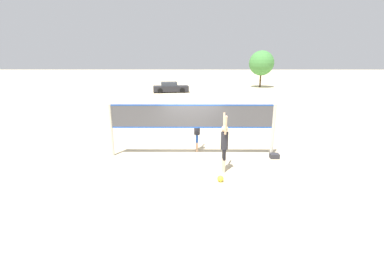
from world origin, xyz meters
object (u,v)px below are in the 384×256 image
at_px(tree_left_cluster, 261,63).
at_px(parked_car_near, 171,88).
at_px(volleyball_net, 192,121).
at_px(volleyball, 220,179).
at_px(player_spiker, 224,142).
at_px(player_blocker, 197,130).
at_px(gear_bag, 274,156).

bearing_deg(tree_left_cluster, parked_car_near, -154.56).
xyz_separation_m(volleyball_net, volleyball, (1.03, -2.56, -1.49)).
xyz_separation_m(volleyball_net, parked_car_near, (-2.96, 23.09, -0.99)).
relative_size(parked_car_near, tree_left_cluster, 0.86).
xyz_separation_m(volleyball_net, player_spiker, (1.23, -1.70, -0.39)).
bearing_deg(player_blocker, tree_left_cluster, 160.49).
bearing_deg(gear_bag, tree_left_cluster, 77.10).
bearing_deg(tree_left_cluster, volleyball_net, -109.53).
distance_m(volleyball_net, player_blocker, 0.85).
xyz_separation_m(volleyball, tree_left_cluster, (9.43, 32.03, 3.55)).
bearing_deg(tree_left_cluster, volleyball, -106.40).
bearing_deg(tree_left_cluster, gear_bag, -102.90).
relative_size(volleyball_net, parked_car_near, 1.52).
distance_m(player_blocker, parked_car_near, 22.71).
height_order(volleyball_net, player_blocker, volleyball_net).
distance_m(volleyball_net, volleyball, 3.14).
relative_size(volleyball_net, tree_left_cluster, 1.32).
xyz_separation_m(player_spiker, player_blocker, (-1.00, 2.31, -0.16)).
bearing_deg(gear_bag, player_blocker, 165.04).
xyz_separation_m(gear_bag, tree_left_cluster, (6.82, 29.77, 3.56)).
relative_size(volleyball, parked_car_near, 0.05).
relative_size(volleyball_net, player_spiker, 3.19).
height_order(player_blocker, gear_bag, player_blocker).
height_order(player_spiker, volleyball, player_spiker).
bearing_deg(player_spiker, volleyball_net, 36.03).
distance_m(player_blocker, tree_left_cluster, 30.73).
height_order(volleyball_net, tree_left_cluster, tree_left_cluster).
xyz_separation_m(player_spiker, parked_car_near, (-4.19, 24.79, -0.60)).
xyz_separation_m(player_spiker, gear_bag, (2.40, 1.40, -1.11)).
height_order(player_spiker, player_blocker, player_spiker).
height_order(player_blocker, tree_left_cluster, tree_left_cluster).
relative_size(player_blocker, parked_car_near, 0.42).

